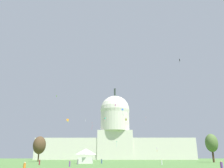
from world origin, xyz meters
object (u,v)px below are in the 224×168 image
Objects in this scene: person_denim_aisle_center at (102,161)px; kite_blue_mid at (123,110)px; kite_turquoise_mid at (105,118)px; kite_violet_low at (157,149)px; kite_gold_mid at (126,120)px; tree_west_far at (39,145)px; capitol_building at (115,135)px; person_purple_back_center at (222,167)px; event_tent at (86,156)px; kite_white_mid at (86,119)px; kite_lime_high at (57,96)px; person_orange_near_tree_west at (24,167)px; person_white_mid_right at (162,162)px; person_grey_front_left at (78,162)px; kite_magenta_high at (115,105)px; kite_yellow_mid at (68,121)px; kite_orange_mid at (68,120)px; tree_east_far at (212,143)px; kite_red_mid at (93,124)px; kite_pink_mid at (145,118)px; kite_green_high at (116,97)px; person_maroon_back_right at (39,162)px; kite_cyan_low at (116,142)px; kite_black_high at (180,60)px.

kite_blue_mid is (8.81, 17.23, 22.86)m from person_denim_aisle_center.
kite_violet_low is at bearing 82.71° from kite_turquoise_mid.
tree_west_far is at bearing 99.17° from kite_gold_mid.
person_purple_back_center is at bearing -85.06° from capitol_building.
person_purple_back_center is at bearing -63.54° from event_tent.
kite_white_mid is at bearing 173.29° from kite_turquoise_mid.
capitol_building reaches higher than kite_lime_high.
kite_white_mid reaches higher than person_orange_near_tree_west.
person_white_mid_right is 0.43× the size of kite_blue_mid.
person_grey_front_left reaches higher than person_denim_aisle_center.
kite_yellow_mid is (-33.10, -29.80, -17.37)m from kite_magenta_high.
event_tent is at bearing 126.62° from person_purple_back_center.
kite_violet_low is at bearing -84.21° from kite_orange_mid.
person_purple_back_center is at bearing -72.46° from person_orange_near_tree_west.
tree_east_far is 95.86m from kite_magenta_high.
tree_east_far is at bearing 132.01° from person_grey_front_left.
tree_east_far is 10.55× the size of kite_yellow_mid.
person_white_mid_right is (-2.03, 38.52, -0.06)m from person_purple_back_center.
tree_west_far is 32.64m from kite_lime_high.
tree_east_far is 5.17× the size of kite_white_mid.
tree_west_far is 39.82m from kite_red_mid.
kite_pink_mid is at bearing -74.56° from capitol_building.
person_orange_near_tree_west is 0.93× the size of person_white_mid_right.
person_denim_aisle_center is 67.41m from kite_lime_high.
capitol_building is 25.58× the size of event_tent.
kite_green_high is at bearing -60.49° from kite_orange_mid.
person_maroon_back_right is 88.87m from kite_yellow_mid.
kite_cyan_low reaches higher than person_grey_front_left.
tree_west_far is 8.09× the size of person_white_mid_right.
kite_black_high is at bearing -71.02° from capitol_building.
event_tent is 82.91m from kite_cyan_low.
kite_blue_mid is 1.12× the size of kite_pink_mid.
kite_turquoise_mid is at bearing -82.52° from person_white_mid_right.
kite_gold_mid reaches higher than tree_east_far.
kite_pink_mid is (13.81, 16.47, 3.69)m from kite_gold_mid.
tree_east_far is 7.19× the size of person_grey_front_left.
event_tent is 20.53m from kite_orange_mid.
kite_lime_high is 0.20× the size of kite_red_mid.
kite_orange_mid is 0.32× the size of kite_pink_mid.
kite_green_high is 66.16m from kite_gold_mid.
kite_orange_mid is at bearing -27.15° from kite_black_high.
person_maroon_back_right is 100.72m from kite_white_mid.
kite_turquoise_mid is (5.95, 68.93, 25.11)m from person_grey_front_left.
person_maroon_back_right is at bearing 163.83° from kite_magenta_high.
kite_green_high is 1.02× the size of kite_violet_low.
kite_white_mid reaches higher than person_denim_aisle_center.
kite_cyan_low is 30.24m from kite_pink_mid.
kite_turquoise_mid is (-6.68, -80.70, 3.46)m from capitol_building.
capitol_building is at bearing -52.52° from kite_green_high.
tree_east_far is at bearing 17.04° from kite_turquoise_mid.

